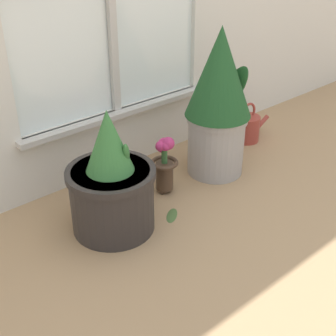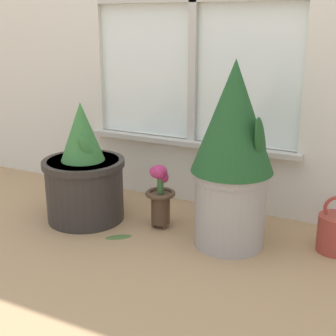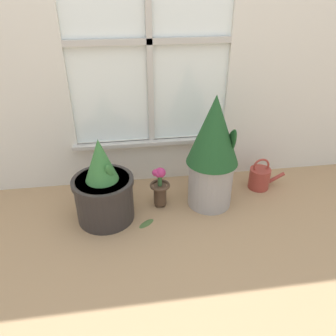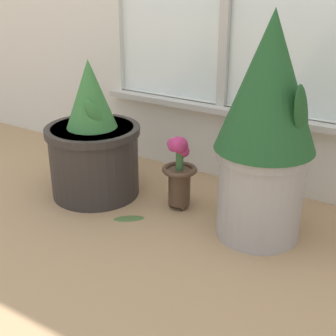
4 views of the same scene
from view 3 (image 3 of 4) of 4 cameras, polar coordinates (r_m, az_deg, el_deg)
ground_plane at (r=1.97m, az=-0.96°, el=-9.95°), size 10.00×10.00×0.00m
potted_plant_left at (r=1.94m, az=-11.15°, el=-3.70°), size 0.36×0.36×0.53m
potted_plant_right at (r=1.96m, az=7.82°, el=3.03°), size 0.31×0.31×0.72m
flower_vase at (r=2.03m, az=-1.44°, el=-2.95°), size 0.13×0.13×0.28m
watering_can at (r=2.34m, az=15.70°, el=-1.62°), size 0.25×0.14×0.23m
fallen_leaf at (r=1.98m, az=-3.79°, el=-9.56°), size 0.11×0.10×0.01m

